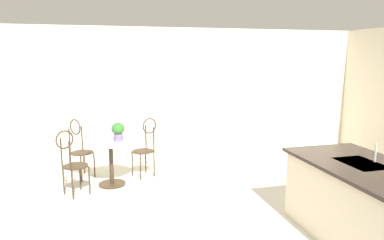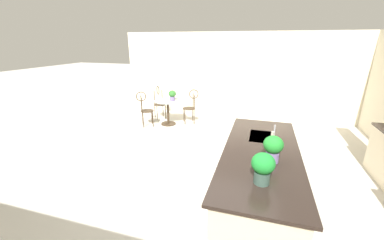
{
  "view_description": "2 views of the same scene",
  "coord_description": "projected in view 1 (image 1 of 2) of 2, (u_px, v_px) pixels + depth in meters",
  "views": [
    {
      "loc": [
        3.02,
        -1.98,
        2.11
      ],
      "look_at": [
        -1.82,
        -0.74,
        1.22
      ],
      "focal_mm": 33.11,
      "sensor_mm": 36.0,
      "label": 1
    },
    {
      "loc": [
        3.54,
        0.78,
        2.42
      ],
      "look_at": [
        -0.95,
        -0.57,
        0.84
      ],
      "focal_mm": 22.08,
      "sensor_mm": 36.0,
      "label": 2
    }
  ],
  "objects": [
    {
      "name": "chair_toward_desk",
      "position": [
        72.0,
        160.0,
        5.37
      ],
      "size": [
        0.52,
        0.52,
        1.04
      ],
      "color": "#3D2D1E",
      "rests_on": "ground"
    },
    {
      "name": "potted_plant_on_table",
      "position": [
        118.0,
        130.0,
        5.84
      ],
      "size": [
        0.22,
        0.22,
        0.3
      ],
      "color": "#7A669E",
      "rests_on": "bistro_table"
    },
    {
      "name": "chair_by_island",
      "position": [
        80.0,
        146.0,
        6.19
      ],
      "size": [
        0.54,
        0.54,
        1.04
      ],
      "color": "#3D2D1E",
      "rests_on": "ground"
    },
    {
      "name": "chair_near_window",
      "position": [
        146.0,
        145.0,
        6.29
      ],
      "size": [
        0.51,
        0.52,
        1.04
      ],
      "color": "#3D2D1E",
      "rests_on": "ground"
    },
    {
      "name": "sink_faucet",
      "position": [
        375.0,
        153.0,
        4.05
      ],
      "size": [
        0.02,
        0.02,
        0.22
      ],
      "primitive_type": "cylinder",
      "color": "#B2B5BA",
      "rests_on": "kitchen_island"
    },
    {
      "name": "wall_left_window",
      "position": [
        197.0,
        93.0,
        7.56
      ],
      "size": [
        0.12,
        7.8,
        2.7
      ],
      "primitive_type": "cube",
      "color": "beige",
      "rests_on": "ground"
    },
    {
      "name": "bistro_table",
      "position": [
        111.0,
        159.0,
        5.84
      ],
      "size": [
        0.8,
        0.8,
        0.74
      ],
      "color": "#3D2D1E",
      "rests_on": "ground"
    }
  ]
}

